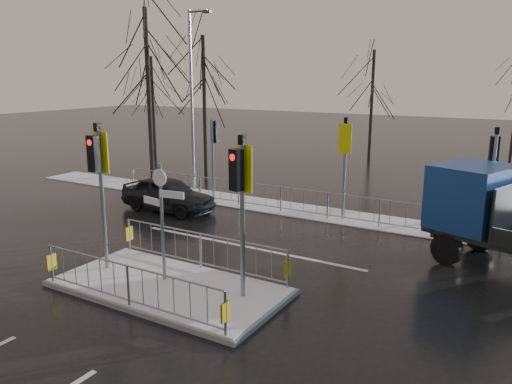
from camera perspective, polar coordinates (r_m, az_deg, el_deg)
The scene contains 12 objects.
ground at distance 13.21m, azimuth -9.95°, elevation -10.92°, with size 120.00×120.00×0.00m, color black.
snow_verge at distance 20.10m, azimuth 6.16°, elevation -2.27°, with size 30.00×2.00×0.04m, color white.
lane_markings at distance 12.98m, azimuth -10.92°, elevation -11.39°, with size 8.00×11.38×0.01m.
traffic_island at distance 13.07m, azimuth -10.02°, elevation -9.33°, with size 6.00×3.04×4.15m.
far_kerb_fixtures at distance 19.29m, azimuth 6.39°, elevation 0.12°, with size 18.00×0.65×3.83m.
car_far_lane at distance 20.40m, azimuth -10.04°, elevation -0.23°, with size 1.63×4.05×1.38m, color black.
flatbed_truck at distance 15.64m, azimuth 26.13°, elevation -2.44°, with size 6.49×4.16×2.83m.
tree_near_a at distance 27.29m, azimuth -12.34°, elevation 14.49°, with size 4.75×4.75×8.97m.
tree_near_b at distance 26.84m, azimuth -5.98°, elevation 12.68°, with size 4.00×4.00×7.55m.
tree_near_c at distance 30.48m, azimuth -11.75°, elevation 11.32°, with size 3.50×3.50×6.61m.
tree_far_a at distance 32.63m, azimuth 13.19°, elevation 11.92°, with size 3.75×3.75×7.08m.
street_lamp_left at distance 23.52m, azimuth -7.25°, elevation 10.99°, with size 1.25×0.18×8.20m.
Camera 1 is at (7.99, -9.06, 5.35)m, focal length 35.00 mm.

